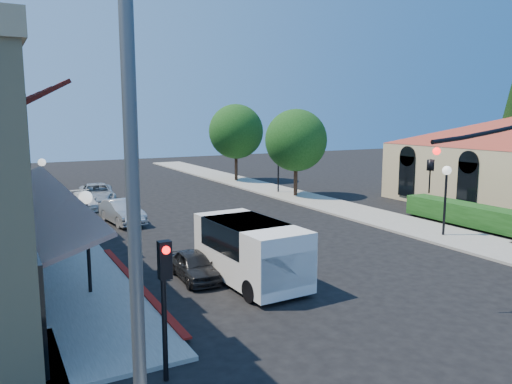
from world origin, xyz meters
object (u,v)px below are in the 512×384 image
parked_car_b (122,212)px  parked_car_d (97,194)px  lamppost_right_near (446,183)px  white_van (251,248)px  secondary_signal (165,285)px  lamppost_left_near (86,216)px  lamppost_right_far (278,158)px  parked_car_a (194,265)px  street_tree_a (296,140)px  lamppost_left_far (43,173)px  cobra_streetlight (157,169)px  parked_car_c (83,201)px  street_tree_b (236,132)px

parked_car_b → parked_car_d: parked_car_d is taller
lamppost_right_near → white_van: 11.80m
secondary_signal → white_van: (4.88, 5.14, -1.03)m
secondary_signal → lamppost_left_near: (-0.50, 6.59, 0.42)m
lamppost_right_far → parked_car_a: bearing=-129.5°
street_tree_a → lamppost_left_near: 22.30m
parked_car_b → lamppost_left_far: bearing=132.9°
lamppost_right_near → parked_car_a: bearing=-179.5°
cobra_streetlight → parked_car_b: (4.35, 20.82, -4.60)m
lamppost_left_near → lamppost_left_far: size_ratio=1.00×
white_van → parked_car_d: 19.54m
cobra_streetlight → white_van: 11.19m
parked_car_d → parked_car_a: bearing=-82.2°
street_tree_a → parked_car_d: size_ratio=1.32×
lamppost_left_far → parked_car_c: (2.51, 2.31, -2.20)m
street_tree_b → lamppost_left_near: bearing=-125.8°
street_tree_b → lamppost_right_far: (-0.30, -8.00, -1.81)m
lamppost_left_near → lamppost_right_near: (17.00, 0.00, 0.00)m
lamppost_left_near → parked_car_b: (3.70, 10.82, -2.07)m
street_tree_a → lamppost_left_far: (-17.30, 0.00, -1.46)m
lamppost_right_near → parked_car_a: size_ratio=1.15×
cobra_streetlight → parked_car_a: (4.35, 9.87, -4.74)m
lamppost_left_near → parked_car_c: 16.65m
secondary_signal → white_van: secondary_signal is taller
street_tree_b → secondary_signal: street_tree_b is taller
parked_car_c → parked_car_d: parked_car_d is taller
parked_car_b → parked_car_d: 7.18m
street_tree_a → secondary_signal: size_ratio=1.95×
lamppost_right_near → parked_car_c: lamppost_right_near is taller
lamppost_right_near → parked_car_a: 13.48m
lamppost_right_far → parked_car_a: lamppost_right_far is taller
street_tree_b → parked_car_d: street_tree_b is taller
parked_car_b → parked_car_c: size_ratio=1.09×
street_tree_a → cobra_streetlight: 29.99m
parked_car_b → parked_car_c: bearing=95.8°
secondary_signal → lamppost_left_near: lamppost_left_near is taller
lamppost_right_near → parked_car_d: bearing=126.5°
cobra_streetlight → lamppost_left_near: cobra_streetlight is taller
lamppost_right_near → lamppost_right_far: same height
street_tree_a → street_tree_b: 10.01m
parked_car_b → street_tree_b: bearing=37.7°
street_tree_b → lamppost_left_near: 29.64m
street_tree_a → secondary_signal: bearing=-129.2°
lamppost_left_near → parked_car_d: size_ratio=0.73×
white_van → parked_car_d: bearing=94.9°
street_tree_b → lamppost_left_far: 20.06m
parked_car_a → lamppost_right_near: bearing=3.3°
lamppost_left_near → street_tree_b: bearing=54.2°
secondary_signal → parked_car_d: bearing=82.6°
secondary_signal → parked_car_b: secondary_signal is taller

